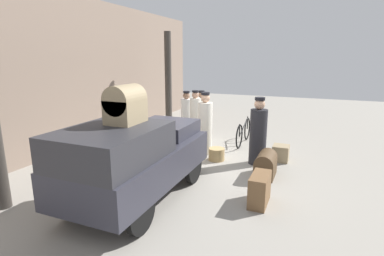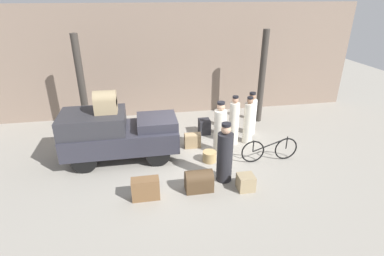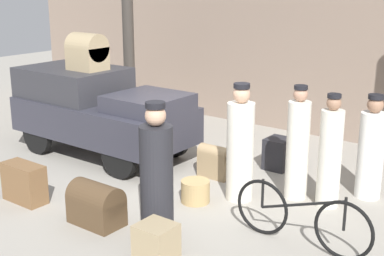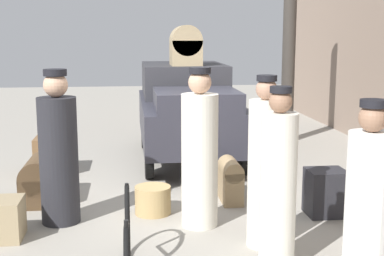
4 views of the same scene
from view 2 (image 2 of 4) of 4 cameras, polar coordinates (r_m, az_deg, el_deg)
name	(u,v)px [view 2 (image 2 of 4)]	position (r m, az deg, el deg)	size (l,w,h in m)	color
ground_plane	(187,158)	(9.69, -0.96, -5.69)	(30.00, 30.00, 0.00)	gray
station_building_facade	(171,61)	(12.69, -4.10, 12.54)	(16.00, 0.15, 4.50)	gray
canopy_pillar_left	(82,86)	(11.38, -20.24, 7.43)	(0.25, 0.25, 3.64)	#38332D
canopy_pillar_right	(262,78)	(12.16, 13.17, 9.33)	(0.25, 0.25, 3.64)	#38332D
truck	(117,133)	(9.57, -14.17, -0.91)	(3.48, 1.56, 1.59)	black
bicycle	(270,150)	(9.67, 14.55, -4.05)	(1.84, 0.04, 0.79)	black
wicker_basket	(209,156)	(9.45, 3.35, -5.43)	(0.43, 0.43, 0.33)	tan
porter_lifting_near_truck	(251,115)	(11.27, 11.16, 2.43)	(0.39, 0.39, 1.60)	white
porter_with_bicycle	(220,130)	(9.69, 5.35, -0.40)	(0.41, 0.41, 1.78)	silver
porter_carrying_trunk	(248,122)	(10.54, 10.68, 1.17)	(0.33, 0.33, 1.68)	silver
porter_standing_middle	(234,122)	(10.36, 8.01, 1.13)	(0.34, 0.34, 1.74)	silver
conductor_in_dark_uniform	(225,155)	(8.29, 6.26, -5.16)	(0.43, 0.43, 1.75)	#232328
suitcase_black_upright	(246,182)	(8.29, 10.20, -10.15)	(0.44, 0.42, 0.43)	#9E8966
suitcase_small_leather	(199,181)	(8.11, 1.33, -9.99)	(0.74, 0.44, 0.59)	#4C3823
trunk_wicker_pale	(204,126)	(11.22, 2.36, 0.30)	(0.41, 0.45, 0.55)	#232328
trunk_large_brown	(146,189)	(7.89, -8.84, -11.36)	(0.71, 0.32, 0.59)	brown
trunk_umber_medium	(192,139)	(10.19, 0.08, -2.20)	(0.55, 0.25, 0.55)	#937A56
trunk_on_truck_roof	(105,102)	(9.21, -16.19, 4.78)	(0.65, 0.51, 0.68)	#9E8966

